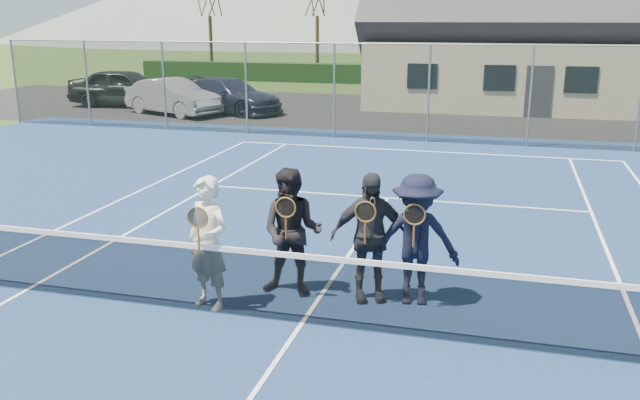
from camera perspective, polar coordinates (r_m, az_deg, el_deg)
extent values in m
plane|color=#2A4418|center=(27.93, 10.53, 7.10)|extent=(220.00, 220.00, 0.00)
cube|color=navy|center=(8.78, -1.52, -10.41)|extent=(30.00, 30.00, 0.02)
cube|color=black|center=(28.54, 2.45, 7.52)|extent=(40.00, 12.00, 0.01)
cube|color=black|center=(39.78, 12.16, 10.16)|extent=(40.00, 1.20, 1.10)
imported|color=black|center=(31.03, -16.06, 9.09)|extent=(4.99, 2.37, 1.65)
imported|color=gray|center=(27.92, -12.28, 8.48)|extent=(4.57, 3.05, 1.42)
imported|color=#1A1B34|center=(28.06, -7.74, 8.70)|extent=(5.21, 3.41, 1.40)
cube|color=white|center=(19.96, 8.43, 4.10)|extent=(10.97, 0.06, 0.01)
cube|color=white|center=(10.63, -23.43, -6.96)|extent=(0.06, 23.77, 0.01)
cube|color=white|center=(14.66, 5.74, 0.17)|extent=(8.23, 0.06, 0.01)
cube|color=white|center=(8.78, -1.52, -10.33)|extent=(0.06, 12.80, 0.01)
cube|color=black|center=(8.59, -1.54, -7.59)|extent=(11.60, 0.02, 0.88)
cube|color=white|center=(8.43, -1.56, -4.76)|extent=(11.60, 0.03, 0.07)
cylinder|color=slate|center=(27.37, -24.28, 9.04)|extent=(0.07, 0.07, 3.00)
cylinder|color=slate|center=(25.58, -19.01, 9.20)|extent=(0.07, 0.07, 3.00)
cylinder|color=slate|center=(24.03, -12.99, 9.30)|extent=(0.07, 0.07, 3.00)
cylinder|color=slate|center=(22.77, -6.23, 9.29)|extent=(0.07, 0.07, 3.00)
cylinder|color=slate|center=(21.86, 1.20, 9.13)|extent=(0.07, 0.07, 3.00)
cylinder|color=slate|center=(21.33, 9.14, 8.79)|extent=(0.07, 0.07, 3.00)
cylinder|color=slate|center=(21.21, 17.29, 8.27)|extent=(0.07, 0.07, 3.00)
cylinder|color=slate|center=(21.52, 25.35, 7.59)|extent=(0.07, 0.07, 3.00)
cube|color=black|center=(21.33, 9.14, 8.79)|extent=(30.00, 0.03, 3.00)
cylinder|color=slate|center=(21.22, 9.31, 12.82)|extent=(30.00, 0.04, 0.04)
cube|color=beige|center=(31.71, 18.65, 10.06)|extent=(15.00, 8.00, 2.80)
cube|color=#2D2D33|center=(27.72, 17.93, 8.65)|extent=(1.00, 0.06, 2.00)
cube|color=black|center=(27.85, 8.60, 10.27)|extent=(1.20, 0.06, 1.00)
cube|color=black|center=(27.65, 14.87, 9.91)|extent=(1.20, 0.06, 1.00)
cube|color=black|center=(27.78, 21.14, 9.42)|extent=(1.20, 0.06, 1.00)
cylinder|color=#322112|center=(44.56, -9.15, 12.58)|extent=(0.22, 0.22, 3.85)
cylinder|color=#382414|center=(42.17, -0.24, 12.63)|extent=(0.22, 0.22, 3.85)
cylinder|color=#361E13|center=(40.62, 15.23, 12.01)|extent=(0.22, 0.22, 3.85)
imported|color=silver|center=(9.05, -9.42, -3.62)|extent=(0.76, 0.63, 1.80)
torus|color=brown|center=(8.69, -10.27, -1.48)|extent=(0.29, 0.02, 0.29)
cylinder|color=black|center=(8.69, -10.27, -1.48)|extent=(0.25, 0.00, 0.25)
cylinder|color=brown|center=(8.77, -10.19, -3.23)|extent=(0.03, 0.03, 0.32)
imported|color=black|center=(9.39, -2.36, -2.72)|extent=(0.92, 0.74, 1.80)
torus|color=brown|center=(9.02, -2.91, -0.63)|extent=(0.29, 0.02, 0.29)
cylinder|color=black|center=(9.02, -2.91, -0.63)|extent=(0.25, 0.00, 0.25)
cylinder|color=brown|center=(9.10, -2.88, -2.33)|extent=(0.03, 0.03, 0.32)
imported|color=#27282C|center=(9.21, 4.15, -3.11)|extent=(1.14, 0.78, 1.80)
torus|color=brown|center=(8.83, 3.86, -0.99)|extent=(0.29, 0.02, 0.29)
cylinder|color=black|center=(8.83, 3.86, -0.99)|extent=(0.25, 0.00, 0.25)
cylinder|color=brown|center=(8.91, 3.82, -2.72)|extent=(0.03, 0.03, 0.32)
imported|color=black|center=(9.15, 8.09, -3.35)|extent=(1.25, 0.84, 1.80)
torus|color=brown|center=(8.77, 7.96, -1.22)|extent=(0.29, 0.02, 0.29)
cylinder|color=black|center=(8.77, 7.96, -1.22)|extent=(0.25, 0.00, 0.25)
cylinder|color=brown|center=(8.85, 7.90, -2.96)|extent=(0.03, 0.03, 0.32)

